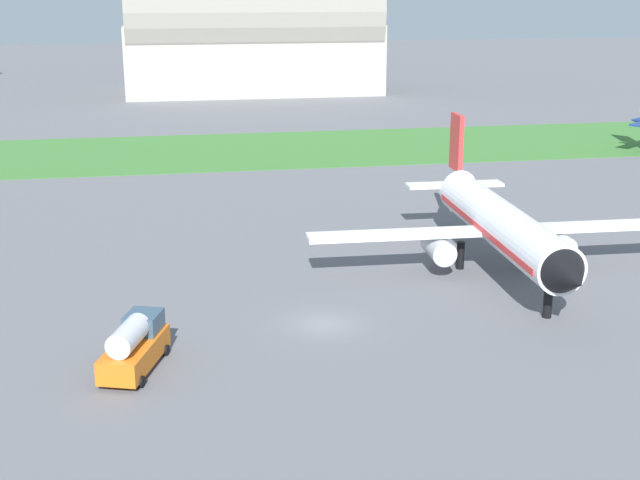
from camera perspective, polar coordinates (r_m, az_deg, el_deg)
ground_plane at (r=59.74m, az=0.27°, el=-5.57°), size 600.00×600.00×0.00m
grass_taxiway_strip at (r=122.33m, az=-5.40°, el=5.90°), size 360.00×28.00×0.08m
airplane_midfield_jet at (r=70.86m, az=11.75°, el=1.04°), size 31.17×30.56×11.02m
fuel_truck_near_gate at (r=53.70m, az=-12.12°, el=-6.76°), size 4.35×6.93×3.29m
hangar_distant at (r=190.16m, az=-4.59°, el=13.94°), size 52.93×29.82×31.94m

